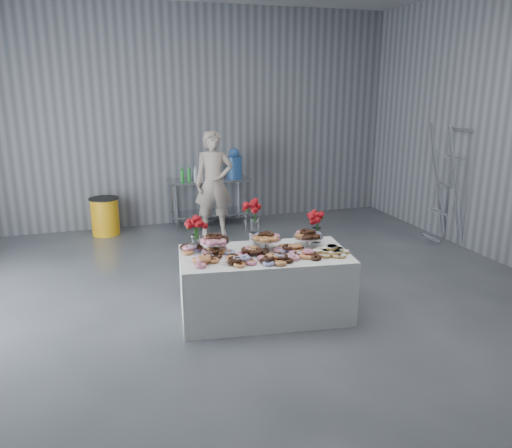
{
  "coord_description": "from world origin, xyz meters",
  "views": [
    {
      "loc": [
        -1.68,
        -4.88,
        2.59
      ],
      "look_at": [
        0.05,
        0.48,
        1.02
      ],
      "focal_mm": 35.0,
      "sensor_mm": 36.0,
      "label": 1
    }
  ],
  "objects": [
    {
      "name": "ground",
      "position": [
        0.0,
        0.0,
        0.0
      ],
      "size": [
        9.0,
        9.0,
        0.0
      ],
      "primitive_type": "plane",
      "color": "#383B40",
      "rests_on": "ground"
    },
    {
      "name": "room_walls",
      "position": [
        -0.27,
        0.07,
        2.64
      ],
      "size": [
        8.04,
        9.04,
        4.02
      ],
      "color": "slate",
      "rests_on": "ground"
    },
    {
      "name": "display_table",
      "position": [
        0.05,
        0.18,
        0.38
      ],
      "size": [
        2.02,
        1.24,
        0.75
      ],
      "primitive_type": "cube",
      "rotation": [
        0.0,
        0.0,
        -0.13
      ],
      "color": "white",
      "rests_on": "ground"
    },
    {
      "name": "prep_table",
      "position": [
        0.28,
        4.1,
        0.62
      ],
      "size": [
        1.5,
        0.6,
        0.9
      ],
      "color": "silver",
      "rests_on": "ground"
    },
    {
      "name": "donut_mounds",
      "position": [
        0.05,
        0.13,
        0.8
      ],
      "size": [
        1.9,
        1.03,
        0.09
      ],
      "primitive_type": null,
      "rotation": [
        0.0,
        0.0,
        -0.13
      ],
      "color": "#B87343",
      "rests_on": "display_table"
    },
    {
      "name": "cake_stand_left",
      "position": [
        -0.47,
        0.4,
        0.89
      ],
      "size": [
        0.36,
        0.36,
        0.17
      ],
      "color": "silver",
      "rests_on": "display_table"
    },
    {
      "name": "cake_stand_mid",
      "position": [
        0.12,
        0.32,
        0.89
      ],
      "size": [
        0.36,
        0.36,
        0.17
      ],
      "color": "silver",
      "rests_on": "display_table"
    },
    {
      "name": "cake_stand_right",
      "position": [
        0.62,
        0.25,
        0.89
      ],
      "size": [
        0.36,
        0.36,
        0.17
      ],
      "color": "silver",
      "rests_on": "display_table"
    },
    {
      "name": "danish_pile",
      "position": [
        0.77,
        -0.07,
        0.81
      ],
      "size": [
        0.48,
        0.48,
        0.11
      ],
      "primitive_type": null,
      "color": "white",
      "rests_on": "display_table"
    },
    {
      "name": "bouquet_left",
      "position": [
        -0.66,
        0.52,
        1.05
      ],
      "size": [
        0.26,
        0.26,
        0.42
      ],
      "color": "white",
      "rests_on": "display_table"
    },
    {
      "name": "bouquet_right",
      "position": [
        0.78,
        0.38,
        1.05
      ],
      "size": [
        0.26,
        0.26,
        0.42
      ],
      "color": "white",
      "rests_on": "display_table"
    },
    {
      "name": "bouquet_center",
      "position": [
        0.05,
        0.53,
        1.13
      ],
      "size": [
        0.26,
        0.26,
        0.57
      ],
      "color": "silver",
      "rests_on": "display_table"
    },
    {
      "name": "water_jug",
      "position": [
        0.78,
        4.1,
        1.15
      ],
      "size": [
        0.28,
        0.28,
        0.55
      ],
      "color": "#3971C5",
      "rests_on": "prep_table"
    },
    {
      "name": "drink_bottles",
      "position": [
        -0.04,
        4.0,
        1.04
      ],
      "size": [
        0.54,
        0.08,
        0.27
      ],
      "primitive_type": null,
      "color": "#268C33",
      "rests_on": "prep_table"
    },
    {
      "name": "person",
      "position": [
        0.26,
        3.55,
        0.92
      ],
      "size": [
        0.72,
        0.53,
        1.84
      ],
      "primitive_type": "imported",
      "rotation": [
        0.0,
        0.0,
        -0.13
      ],
      "color": "#CC8C93",
      "rests_on": "ground"
    },
    {
      "name": "trash_barrel",
      "position": [
        -1.61,
        4.1,
        0.33
      ],
      "size": [
        0.52,
        0.52,
        0.67
      ],
      "rotation": [
        0.0,
        0.0,
        0.18
      ],
      "color": "#ECA313",
      "rests_on": "ground"
    },
    {
      "name": "stepladder",
      "position": [
        3.75,
        1.81,
        1.01
      ],
      "size": [
        0.71,
        0.5,
        2.01
      ],
      "primitive_type": null,
      "rotation": [
        0.0,
        -0.24,
        0.0
      ],
      "color": "silver",
      "rests_on": "ground"
    }
  ]
}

